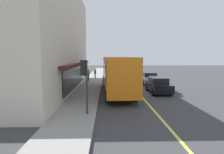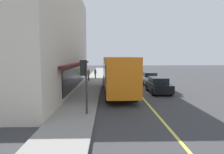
{
  "view_description": "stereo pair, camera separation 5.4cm",
  "coord_description": "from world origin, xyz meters",
  "px_view_note": "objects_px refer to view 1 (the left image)",
  "views": [
    {
      "loc": [
        -19.76,
        3.12,
        3.57
      ],
      "look_at": [
        -0.64,
        2.6,
        1.6
      ],
      "focal_mm": 32.21,
      "sensor_mm": 36.0,
      "label": 1
    },
    {
      "loc": [
        -19.76,
        3.07,
        3.57
      ],
      "look_at": [
        -0.64,
        2.6,
        1.6
      ],
      "focal_mm": 32.21,
      "sensor_mm": 36.0,
      "label": 2
    }
  ],
  "objects_px": {
    "bus": "(118,73)",
    "car_white": "(149,78)",
    "pedestrian_at_corner": "(95,73)",
    "car_black": "(158,85)",
    "traffic_light": "(84,74)",
    "pedestrian_mid_block": "(88,74)"
  },
  "relations": [
    {
      "from": "pedestrian_at_corner",
      "to": "pedestrian_mid_block",
      "type": "height_order",
      "value": "pedestrian_mid_block"
    },
    {
      "from": "bus",
      "to": "car_white",
      "type": "height_order",
      "value": "bus"
    },
    {
      "from": "bus",
      "to": "car_white",
      "type": "xyz_separation_m",
      "value": [
        6.72,
        -4.52,
        -1.24
      ]
    },
    {
      "from": "bus",
      "to": "pedestrian_at_corner",
      "type": "xyz_separation_m",
      "value": [
        11.76,
        2.83,
        -0.91
      ]
    },
    {
      "from": "car_black",
      "to": "pedestrian_mid_block",
      "type": "distance_m",
      "value": 11.62
    },
    {
      "from": "pedestrian_mid_block",
      "to": "bus",
      "type": "bearing_deg",
      "value": -158.25
    },
    {
      "from": "bus",
      "to": "traffic_light",
      "type": "height_order",
      "value": "bus"
    },
    {
      "from": "traffic_light",
      "to": "pedestrian_mid_block",
      "type": "xyz_separation_m",
      "value": [
        16.44,
        1.22,
        -1.41
      ]
    },
    {
      "from": "pedestrian_at_corner",
      "to": "pedestrian_mid_block",
      "type": "relative_size",
      "value": 0.95
    },
    {
      "from": "car_white",
      "to": "pedestrian_mid_block",
      "type": "xyz_separation_m",
      "value": [
        2.3,
        8.12,
        0.39
      ]
    },
    {
      "from": "bus",
      "to": "pedestrian_at_corner",
      "type": "relative_size",
      "value": 7.23
    },
    {
      "from": "car_black",
      "to": "pedestrian_at_corner",
      "type": "relative_size",
      "value": 2.77
    },
    {
      "from": "pedestrian_at_corner",
      "to": "car_white",
      "type": "bearing_deg",
      "value": -124.41
    },
    {
      "from": "bus",
      "to": "pedestrian_at_corner",
      "type": "bearing_deg",
      "value": 13.52
    },
    {
      "from": "car_white",
      "to": "car_black",
      "type": "relative_size",
      "value": 1.02
    },
    {
      "from": "car_white",
      "to": "pedestrian_at_corner",
      "type": "height_order",
      "value": "pedestrian_at_corner"
    },
    {
      "from": "car_black",
      "to": "pedestrian_at_corner",
      "type": "distance_m",
      "value": 13.38
    },
    {
      "from": "bus",
      "to": "car_black",
      "type": "height_order",
      "value": "bus"
    },
    {
      "from": "traffic_light",
      "to": "pedestrian_mid_block",
      "type": "height_order",
      "value": "traffic_light"
    },
    {
      "from": "traffic_light",
      "to": "pedestrian_mid_block",
      "type": "distance_m",
      "value": 16.54
    },
    {
      "from": "car_white",
      "to": "car_black",
      "type": "distance_m",
      "value": 6.46
    },
    {
      "from": "traffic_light",
      "to": "car_white",
      "type": "xyz_separation_m",
      "value": [
        14.14,
        -6.9,
        -1.79
      ]
    }
  ]
}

